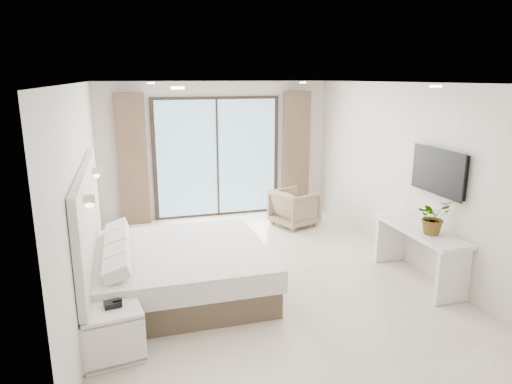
# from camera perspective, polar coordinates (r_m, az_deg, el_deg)

# --- Properties ---
(ground) EXTENTS (6.20, 6.20, 0.00)m
(ground) POSITION_cam_1_polar(r_m,az_deg,el_deg) (6.70, 0.64, -10.25)
(ground) COLOR beige
(ground) RESTS_ON ground
(room_shell) EXTENTS (4.62, 6.22, 2.72)m
(room_shell) POSITION_cam_1_polar(r_m,az_deg,el_deg) (6.84, -2.64, 4.13)
(room_shell) COLOR silver
(room_shell) RESTS_ON ground
(bed) EXTENTS (2.22, 2.11, 0.76)m
(bed) POSITION_cam_1_polar(r_m,az_deg,el_deg) (6.13, -9.60, -9.59)
(bed) COLOR brown
(bed) RESTS_ON ground
(nightstand) EXTENTS (0.65, 0.56, 0.53)m
(nightstand) POSITION_cam_1_polar(r_m,az_deg,el_deg) (5.01, -17.53, -16.49)
(nightstand) COLOR white
(nightstand) RESTS_ON ground
(phone) EXTENTS (0.19, 0.16, 0.06)m
(phone) POSITION_cam_1_polar(r_m,az_deg,el_deg) (4.92, -17.49, -13.21)
(phone) COLOR black
(phone) RESTS_ON nightstand
(console_desk) EXTENTS (0.49, 1.57, 0.77)m
(console_desk) POSITION_cam_1_polar(r_m,az_deg,el_deg) (6.70, 19.75, -5.96)
(console_desk) COLOR white
(console_desk) RESTS_ON ground
(plant) EXTENTS (0.48, 0.52, 0.36)m
(plant) POSITION_cam_1_polar(r_m,az_deg,el_deg) (6.41, 21.24, -3.33)
(plant) COLOR #33662D
(plant) RESTS_ON console_desk
(armchair) EXTENTS (0.91, 0.94, 0.76)m
(armchair) POSITION_cam_1_polar(r_m,az_deg,el_deg) (8.74, 4.86, -1.77)
(armchair) COLOR #937460
(armchair) RESTS_ON ground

